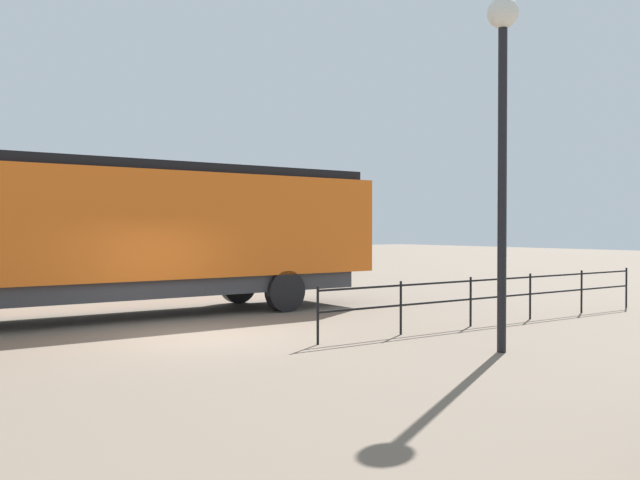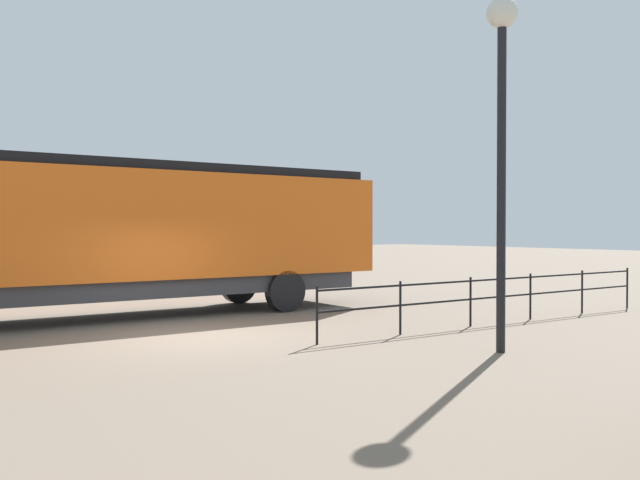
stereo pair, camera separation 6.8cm
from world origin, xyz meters
name	(u,v)px [view 2 (the right image)]	position (x,y,z in m)	size (l,w,h in m)	color
ground_plane	(198,336)	(0.00, 0.00, 0.00)	(120.00, 120.00, 0.00)	#756656
locomotive	(94,230)	(-3.80, -0.98, 2.18)	(2.92, 15.99, 3.84)	orange
lamp_post	(502,95)	(4.77, 3.65, 4.59)	(0.56, 0.56, 6.32)	black
platform_fence	(502,291)	(2.23, 6.71, 0.74)	(0.05, 10.62, 1.12)	black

